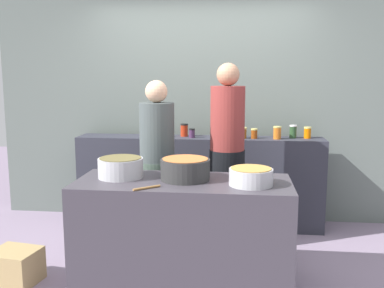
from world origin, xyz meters
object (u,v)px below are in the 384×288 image
(preserve_jar_1, at_px, (184,130))
(preserve_jar_2, at_px, (192,133))
(preserve_jar_8, at_px, (307,133))
(cooking_pot_left, at_px, (121,168))
(preserve_jar_3, at_px, (223,131))
(preserve_jar_5, at_px, (254,134))
(preserve_jar_0, at_px, (159,132))
(preserve_jar_6, at_px, (277,133))
(cook_with_tongs, at_px, (157,176))
(cooking_pot_center, at_px, (185,169))
(preserve_jar_7, at_px, (293,132))
(cook_in_cap, at_px, (227,166))
(wooden_spoon, at_px, (147,188))
(bread_crate, at_px, (15,266))
(cooking_pot_right, at_px, (251,177))
(preserve_jar_4, at_px, (243,133))

(preserve_jar_1, xyz_separation_m, preserve_jar_2, (0.10, -0.10, -0.02))
(preserve_jar_8, relative_size, cooking_pot_left, 0.34)
(cooking_pot_left, bearing_deg, preserve_jar_3, 61.13)
(preserve_jar_5, bearing_deg, preserve_jar_0, -178.21)
(preserve_jar_6, height_order, cook_with_tongs, cook_with_tongs)
(preserve_jar_0, height_order, cooking_pot_center, preserve_jar_0)
(preserve_jar_1, distance_m, preserve_jar_3, 0.43)
(preserve_jar_7, relative_size, cook_in_cap, 0.08)
(preserve_jar_0, xyz_separation_m, cooking_pot_left, (-0.08, -1.27, -0.13))
(cook_in_cap, bearing_deg, preserve_jar_1, 126.38)
(preserve_jar_1, bearing_deg, preserve_jar_3, 2.87)
(preserve_jar_1, xyz_separation_m, wooden_spoon, (-0.06, -1.72, -0.21))
(preserve_jar_3, height_order, bread_crate, preserve_jar_3)
(cooking_pot_center, distance_m, wooden_spoon, 0.41)
(preserve_jar_5, distance_m, wooden_spoon, 1.85)
(bread_crate, bearing_deg, preserve_jar_6, 34.16)
(preserve_jar_7, distance_m, cook_with_tongs, 1.61)
(preserve_jar_0, bearing_deg, preserve_jar_6, 0.93)
(wooden_spoon, bearing_deg, cook_in_cap, 62.14)
(preserve_jar_1, xyz_separation_m, bread_crate, (-1.19, -1.59, -0.94))
(preserve_jar_7, relative_size, cook_with_tongs, 0.09)
(preserve_jar_7, xyz_separation_m, preserve_jar_8, (0.15, 0.00, -0.01))
(preserve_jar_6, bearing_deg, cooking_pot_right, -102.09)
(preserve_jar_1, distance_m, preserve_jar_2, 0.14)
(preserve_jar_2, bearing_deg, preserve_jar_3, 19.68)
(preserve_jar_2, height_order, wooden_spoon, preserve_jar_2)
(preserve_jar_2, xyz_separation_m, cooking_pot_left, (-0.44, -1.29, -0.12))
(preserve_jar_5, height_order, preserve_jar_7, preserve_jar_7)
(preserve_jar_1, relative_size, preserve_jar_4, 1.19)
(preserve_jar_2, xyz_separation_m, wooden_spoon, (-0.15, -1.63, -0.19))
(cooking_pot_left, height_order, cook_with_tongs, cook_with_tongs)
(wooden_spoon, bearing_deg, cook_with_tongs, 95.78)
(preserve_jar_4, height_order, preserve_jar_8, preserve_jar_8)
(preserve_jar_0, distance_m, preserve_jar_2, 0.36)
(preserve_jar_1, bearing_deg, preserve_jar_5, -6.10)
(preserve_jar_3, xyz_separation_m, preserve_jar_8, (0.91, -0.02, -0.01))
(wooden_spoon, bearing_deg, preserve_jar_7, 54.16)
(preserve_jar_3, xyz_separation_m, preserve_jar_7, (0.76, -0.02, 0.00))
(preserve_jar_1, distance_m, preserve_jar_5, 0.77)
(preserve_jar_6, bearing_deg, bread_crate, -145.84)
(preserve_jar_4, bearing_deg, preserve_jar_7, 8.25)
(cooking_pot_right, bearing_deg, preserve_jar_3, 100.05)
(preserve_jar_7, bearing_deg, preserve_jar_2, -175.02)
(preserve_jar_3, bearing_deg, preserve_jar_6, -11.22)
(preserve_jar_2, distance_m, preserve_jar_6, 0.91)
(cooking_pot_center, relative_size, bread_crate, 1.07)
(cooking_pot_center, bearing_deg, cook_in_cap, 67.03)
(preserve_jar_1, height_order, cooking_pot_center, preserve_jar_1)
(preserve_jar_1, relative_size, cook_in_cap, 0.08)
(preserve_jar_1, distance_m, wooden_spoon, 1.74)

